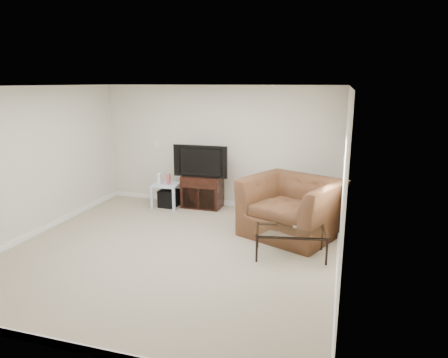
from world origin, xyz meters
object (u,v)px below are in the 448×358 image
(television, at_px, (202,160))
(recliner, at_px, (292,198))
(tv_stand, at_px, (203,191))
(side_table, at_px, (167,195))
(coffee_table, at_px, (290,243))
(subwoofer, at_px, (169,198))

(television, bearing_deg, recliner, -28.67)
(television, bearing_deg, tv_stand, 88.85)
(television, bearing_deg, side_table, -165.62)
(coffee_table, bearing_deg, recliner, 96.63)
(tv_stand, bearing_deg, subwoofer, -163.06)
(tv_stand, xyz_separation_m, subwoofer, (-0.69, -0.21, -0.16))
(television, xyz_separation_m, subwoofer, (-0.69, -0.17, -0.82))
(side_table, bearing_deg, recliner, -17.45)
(recliner, bearing_deg, subwoofer, -174.53)
(tv_stand, bearing_deg, side_table, -162.03)
(tv_stand, relative_size, recliner, 0.54)
(television, height_order, side_table, television)
(subwoofer, relative_size, recliner, 0.24)
(tv_stand, xyz_separation_m, coffee_table, (2.08, -1.95, -0.13))
(subwoofer, height_order, recliner, recliner)
(side_table, distance_m, subwoofer, 0.08)
(tv_stand, xyz_separation_m, recliner, (1.98, -1.08, 0.32))
(subwoofer, distance_m, recliner, 2.85)
(subwoofer, xyz_separation_m, coffee_table, (2.77, -1.74, 0.03))
(recliner, relative_size, coffee_table, 1.40)
(recliner, bearing_deg, side_table, -173.90)
(subwoofer, xyz_separation_m, recliner, (2.67, -0.87, 0.48))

